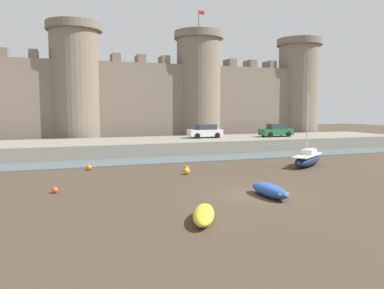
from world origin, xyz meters
The scene contains 13 objects.
ground_plane centered at (0.00, 0.00, 0.00)m, with size 160.00×160.00×0.00m, color #423528.
water_channel centered at (0.00, 15.37, 0.05)m, with size 80.00×4.50×0.10m, color slate.
quay_road centered at (0.00, 22.62, 0.72)m, with size 62.58×10.00×1.43m, color gray.
castle centered at (0.00, 31.85, 7.06)m, with size 57.57×6.98×18.73m.
sailboat_foreground_centre centered at (9.54, 7.94, 0.59)m, with size 5.12×4.28×6.29m.
rowboat_midflat_left centered at (0.51, -0.81, 0.39)m, with size 1.16×3.27×0.75m.
rowboat_midflat_right centered at (-4.69, -3.94, 0.35)m, with size 2.06×3.08×0.67m.
mooring_buoy_off_centre centered at (-8.41, 12.07, 0.22)m, with size 0.44×0.44×0.44m, color orange.
mooring_buoy_mid_mud centered at (-0.98, 9.43, 0.18)m, with size 0.36×0.36×0.36m, color orange.
mooring_buoy_near_shore centered at (-1.61, 7.55, 0.25)m, with size 0.50×0.50×0.50m, color orange.
mooring_buoy_near_channel centered at (-10.91, 4.25, 0.18)m, with size 0.37×0.37×0.37m, color #E04C1E.
car_quay_east centered at (6.03, 23.10, 2.21)m, with size 4.12×1.93×1.62m.
car_quay_centre_west centered at (15.14, 21.88, 2.21)m, with size 4.12×1.93×1.62m.
Camera 1 is at (-10.50, -18.85, 4.97)m, focal length 35.00 mm.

